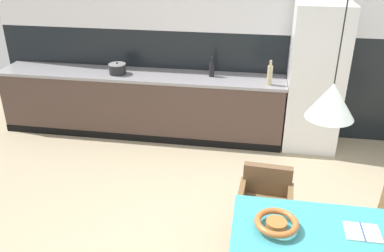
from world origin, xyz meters
The scene contains 11 objects.
back_wall_splashback_dark centered at (0.00, 2.84, 0.73)m, with size 7.40×0.12×1.46m, color black.
kitchen_counter centered at (-1.53, 2.48, 0.46)m, with size 4.08×0.63×0.91m.
refrigerator_column centered at (0.86, 2.48, 0.97)m, with size 0.70×0.60×1.95m, color silver.
dining_table centered at (0.94, -0.39, 0.71)m, with size 1.89×0.86×0.75m.
armchair_near_window centered at (0.27, 0.42, 0.50)m, with size 0.52×0.50×0.75m.
fruit_bowl centered at (0.32, -0.34, 0.80)m, with size 0.32×0.32×0.08m.
open_book centered at (0.94, -0.28, 0.76)m, with size 0.25×0.21×0.02m.
cooking_pot centered at (-1.82, 2.42, 0.99)m, with size 0.24×0.24×0.17m.
bottle_spice_small centered at (0.27, 2.32, 1.05)m, with size 0.07×0.07×0.33m.
bottle_wine_green centered at (-0.51, 2.53, 1.03)m, with size 0.07×0.07×0.28m.
pendant_lamp_over_table_near centered at (0.57, -0.34, 1.79)m, with size 0.30×0.30×1.20m.
Camera 1 is at (0.10, -2.75, 2.72)m, focal length 37.79 mm.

